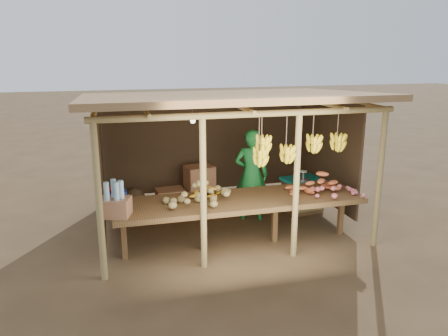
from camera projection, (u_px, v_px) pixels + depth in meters
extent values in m
plane|color=brown|center=(224.00, 224.00, 7.93)|extent=(60.00, 60.00, 0.00)
cylinder|color=#A08852|center=(99.00, 203.00, 5.72)|extent=(0.09, 0.09, 2.20)
cylinder|color=#A08852|center=(379.00, 180.00, 6.77)|extent=(0.09, 0.09, 2.20)
cylinder|color=#A08852|center=(100.00, 154.00, 8.52)|extent=(0.09, 0.09, 2.20)
cylinder|color=#A08852|center=(299.00, 142.00, 9.57)|extent=(0.09, 0.09, 2.20)
cylinder|color=#A08852|center=(203.00, 195.00, 6.07)|extent=(0.09, 0.09, 2.20)
cylinder|color=#A08852|center=(296.00, 187.00, 6.42)|extent=(0.09, 0.09, 2.20)
cylinder|color=#A08852|center=(252.00, 114.00, 5.96)|extent=(4.40, 0.09, 0.09)
cylinder|color=#A08852|center=(205.00, 94.00, 8.76)|extent=(4.40, 0.09, 0.09)
cube|color=#A0764B|center=(224.00, 97.00, 7.34)|extent=(4.70, 3.50, 0.28)
cube|color=#42301E|center=(205.00, 143.00, 9.00)|extent=(4.20, 0.04, 1.98)
cube|color=#42301E|center=(101.00, 164.00, 7.28)|extent=(0.04, 2.40, 1.98)
cube|color=#42301E|center=(326.00, 150.00, 8.32)|extent=(0.04, 2.40, 1.98)
cube|color=brown|center=(240.00, 201.00, 6.85)|extent=(3.90, 1.05, 0.08)
cube|color=brown|center=(124.00, 237.00, 6.50)|extent=(0.08, 0.08, 0.72)
cube|color=brown|center=(203.00, 228.00, 6.80)|extent=(0.08, 0.08, 0.72)
cube|color=brown|center=(275.00, 221.00, 7.10)|extent=(0.08, 0.08, 0.72)
cube|color=brown|center=(341.00, 214.00, 7.40)|extent=(0.08, 0.08, 0.72)
cylinder|color=navy|center=(114.00, 196.00, 6.76)|extent=(0.40, 0.40, 0.14)
cube|color=#976444|center=(115.00, 207.00, 6.08)|extent=(0.49, 0.43, 0.26)
imported|color=#19742E|center=(251.00, 175.00, 7.98)|extent=(0.72, 0.59, 1.69)
cube|color=brown|center=(302.00, 196.00, 8.51)|extent=(0.71, 0.63, 0.59)
cube|color=#0B7E7C|center=(303.00, 180.00, 8.43)|extent=(0.79, 0.71, 0.06)
cube|color=#976444|center=(200.00, 197.00, 8.66)|extent=(0.58, 0.49, 0.42)
cube|color=#976444|center=(199.00, 177.00, 8.55)|extent=(0.58, 0.49, 0.42)
cube|color=#976444|center=(170.00, 200.00, 8.51)|extent=(0.58, 0.49, 0.42)
ellipsoid|color=#42301E|center=(111.00, 203.00, 8.19)|extent=(0.47, 0.47, 0.64)
ellipsoid|color=#42301E|center=(134.00, 201.00, 8.30)|extent=(0.47, 0.47, 0.64)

